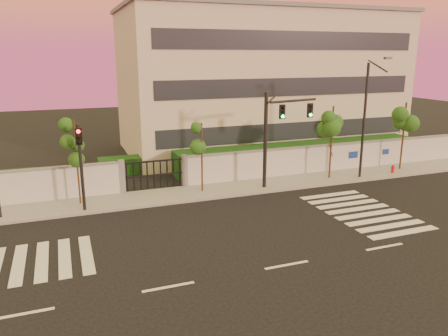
{
  "coord_description": "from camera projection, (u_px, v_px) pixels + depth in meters",
  "views": [
    {
      "loc": [
        -8.23,
        -14.49,
        8.45
      ],
      "look_at": [
        -0.52,
        6.0,
        2.75
      ],
      "focal_mm": 35.0,
      "sensor_mm": 36.0,
      "label": 1
    }
  ],
  "objects": [
    {
      "name": "ground",
      "position": [
        287.0,
        265.0,
        18.06
      ],
      "size": [
        120.0,
        120.0,
        0.0
      ],
      "primitive_type": "plane",
      "color": "black",
      "rests_on": "ground"
    },
    {
      "name": "sidewalk",
      "position": [
        207.0,
        191.0,
        27.55
      ],
      "size": [
        60.0,
        3.0,
        0.15
      ],
      "primitive_type": "cube",
      "color": "gray",
      "rests_on": "ground"
    },
    {
      "name": "perimeter_wall",
      "position": [
        201.0,
        170.0,
        28.69
      ],
      "size": [
        60.0,
        0.36,
        2.2
      ],
      "color": "#B7BABF",
      "rests_on": "ground"
    },
    {
      "name": "hedge_row",
      "position": [
        203.0,
        163.0,
        31.6
      ],
      "size": [
        41.0,
        4.25,
        1.8
      ],
      "color": "#103712",
      "rests_on": "ground"
    },
    {
      "name": "institutional_building",
      "position": [
        260.0,
        81.0,
        39.49
      ],
      "size": [
        24.4,
        12.4,
        12.25
      ],
      "color": "beige",
      "rests_on": "ground"
    },
    {
      "name": "road_markings",
      "position": [
        220.0,
        236.0,
        20.92
      ],
      "size": [
        57.0,
        7.62,
        0.02
      ],
      "color": "silver",
      "rests_on": "ground"
    },
    {
      "name": "street_tree_c",
      "position": [
        76.0,
        143.0,
        24.26
      ],
      "size": [
        1.3,
        1.04,
        4.98
      ],
      "color": "#382314",
      "rests_on": "ground"
    },
    {
      "name": "street_tree_d",
      "position": [
        202.0,
        142.0,
        26.65
      ],
      "size": [
        1.33,
        1.06,
        4.45
      ],
      "color": "#382314",
      "rests_on": "ground"
    },
    {
      "name": "street_tree_e",
      "position": [
        332.0,
        126.0,
        29.49
      ],
      "size": [
        1.64,
        1.31,
        5.12
      ],
      "color": "#382314",
      "rests_on": "ground"
    },
    {
      "name": "street_tree_f",
      "position": [
        405.0,
        121.0,
        31.9
      ],
      "size": [
        1.62,
        1.29,
        5.1
      ],
      "color": "#382314",
      "rests_on": "ground"
    },
    {
      "name": "traffic_signal_main",
      "position": [
        277.0,
        128.0,
        27.54
      ],
      "size": [
        3.9,
        1.05,
        6.23
      ],
      "rotation": [
        0.0,
        0.0,
        0.24
      ],
      "color": "black",
      "rests_on": "ground"
    },
    {
      "name": "traffic_signal_secondary",
      "position": [
        80.0,
        157.0,
        23.3
      ],
      "size": [
        0.38,
        0.36,
        4.92
      ],
      "rotation": [
        0.0,
        0.0,
        0.19
      ],
      "color": "black",
      "rests_on": "ground"
    },
    {
      "name": "streetlight_east",
      "position": [
        366.0,
        115.0,
        29.35
      ],
      "size": [
        0.5,
        2.0,
        8.31
      ],
      "color": "black",
      "rests_on": "ground"
    },
    {
      "name": "fire_hydrant",
      "position": [
        393.0,
        170.0,
        31.59
      ],
      "size": [
        0.29,
        0.28,
        0.74
      ],
      "rotation": [
        0.0,
        0.0,
        0.42
      ],
      "color": "red",
      "rests_on": "ground"
    }
  ]
}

